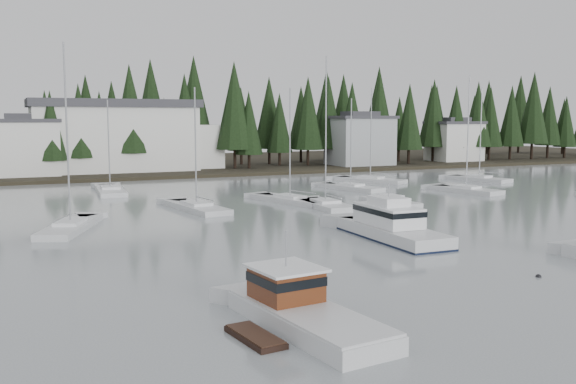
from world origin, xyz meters
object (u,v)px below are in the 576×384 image
object	(u,v)px
sailboat_1	(466,191)
sailboat_6	(350,189)
lobster_boat_brown	(300,315)
sailboat_12	(325,206)
sailboat_4	(479,180)
sailboat_3	(197,209)
cabin_cruiser_center	(391,229)
sailboat_10	(71,229)
sailboat_5	(290,202)
harbor_inn	(128,136)
house_west	(25,146)
sailboat_2	(370,181)
runabout_1	(392,204)
house_east_a	(360,139)
house_east_b	(454,140)
sailboat_7	(110,192)

from	to	relation	value
sailboat_1	sailboat_6	size ratio (longest dim) A/B	1.22
lobster_boat_brown	sailboat_12	distance (m)	35.90
sailboat_4	sailboat_3	bearing A→B (deg)	90.32
cabin_cruiser_center	sailboat_6	xyz separation A→B (m)	(13.21, 28.87, -0.63)
sailboat_1	sailboat_10	bearing A→B (deg)	87.67
sailboat_5	harbor_inn	bearing A→B (deg)	-3.63
house_west	sailboat_12	size ratio (longest dim) A/B	0.64
sailboat_2	runabout_1	size ratio (longest dim) A/B	1.85
cabin_cruiser_center	sailboat_12	size ratio (longest dim) A/B	0.72
harbor_inn	house_east_a	bearing A→B (deg)	-6.36
sailboat_12	house_east_b	bearing A→B (deg)	-47.23
sailboat_3	sailboat_5	size ratio (longest dim) A/B	0.98
harbor_inn	sailboat_12	bearing A→B (deg)	-77.62
sailboat_1	sailboat_12	bearing A→B (deg)	90.31
cabin_cruiser_center	sailboat_1	size ratio (longest dim) A/B	0.77
sailboat_1	house_east_b	bearing A→B (deg)	-49.24
sailboat_6	sailboat_12	bearing A→B (deg)	126.00
sailboat_1	sailboat_6	world-z (taller)	sailboat_1
sailboat_5	sailboat_6	size ratio (longest dim) A/B	1.06
harbor_inn	sailboat_4	bearing A→B (deg)	-37.12
lobster_boat_brown	sailboat_7	world-z (taller)	sailboat_7
sailboat_1	lobster_boat_brown	bearing A→B (deg)	120.88
sailboat_4	harbor_inn	bearing A→B (deg)	38.47
house_east_b	sailboat_6	world-z (taller)	sailboat_6
sailboat_2	sailboat_12	xyz separation A→B (m)	(-17.07, -19.62, 0.02)
sailboat_4	sailboat_1	bearing A→B (deg)	119.25
sailboat_3	sailboat_4	world-z (taller)	sailboat_4
sailboat_1	runabout_1	xyz separation A→B (m)	(-14.18, -5.91, 0.05)
sailboat_7	sailboat_12	world-z (taller)	sailboat_12
cabin_cruiser_center	sailboat_6	size ratio (longest dim) A/B	0.94
house_east_a	sailboat_12	world-z (taller)	sailboat_12
sailboat_2	sailboat_7	xyz separation A→B (m)	(-34.10, 1.65, -0.02)
sailboat_1	sailboat_6	xyz separation A→B (m)	(-10.98, 7.86, -0.02)
lobster_boat_brown	house_west	bearing A→B (deg)	-0.94
house_east_a	sailboat_4	distance (m)	27.93
lobster_boat_brown	sailboat_12	bearing A→B (deg)	-36.06
sailboat_1	sailboat_4	xyz separation A→B (m)	(10.72, 10.23, -0.01)
sailboat_7	sailboat_6	bearing A→B (deg)	-103.97
house_west	sailboat_3	xyz separation A→B (m)	(13.41, -39.79, -4.60)
sailboat_5	runabout_1	distance (m)	10.30
sailboat_5	sailboat_10	size ratio (longest dim) A/B	0.82
sailboat_2	lobster_boat_brown	bearing A→B (deg)	118.01
sailboat_2	sailboat_10	bearing A→B (deg)	91.31
sailboat_5	house_west	bearing A→B (deg)	16.32
sailboat_2	sailboat_12	distance (m)	26.01
sailboat_12	lobster_boat_brown	bearing A→B (deg)	152.50
house_west	sailboat_4	world-z (taller)	sailboat_4
sailboat_1	sailboat_12	xyz separation A→B (m)	(-20.93, -4.66, 0.01)
sailboat_1	house_east_a	bearing A→B (deg)	-23.99
house_east_b	sailboat_10	bearing A→B (deg)	-147.54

